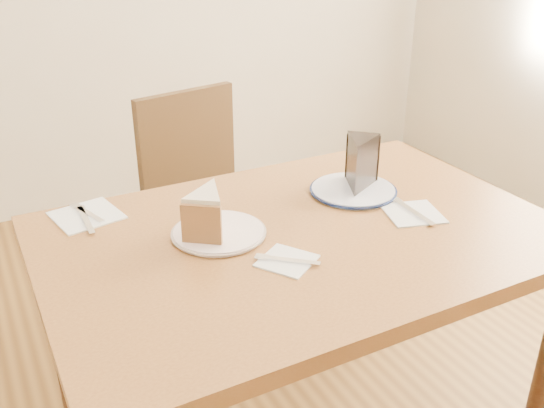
{
  "coord_description": "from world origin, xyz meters",
  "views": [
    {
      "loc": [
        -0.65,
        -1.08,
        1.43
      ],
      "look_at": [
        -0.04,
        0.07,
        0.8
      ],
      "focal_mm": 40.0,
      "sensor_mm": 36.0,
      "label": 1
    }
  ],
  "objects_px": {
    "carrot_cake": "(209,211)",
    "plate_navy": "(353,190)",
    "table": "(301,266)",
    "chocolate_cake": "(359,166)",
    "chair_far": "(212,211)",
    "plate_cream": "(219,233)"
  },
  "relations": [
    {
      "from": "carrot_cake",
      "to": "plate_navy",
      "type": "bearing_deg",
      "value": 41.32
    },
    {
      "from": "table",
      "to": "chocolate_cake",
      "type": "relative_size",
      "value": 9.68
    },
    {
      "from": "table",
      "to": "chair_far",
      "type": "relative_size",
      "value": 1.35
    },
    {
      "from": "chair_far",
      "to": "table",
      "type": "bearing_deg",
      "value": 75.11
    },
    {
      "from": "chair_far",
      "to": "chocolate_cake",
      "type": "height_order",
      "value": "chair_far"
    },
    {
      "from": "carrot_cake",
      "to": "chocolate_cake",
      "type": "height_order",
      "value": "chocolate_cake"
    },
    {
      "from": "chair_far",
      "to": "plate_navy",
      "type": "xyz_separation_m",
      "value": [
        0.19,
        -0.55,
        0.26
      ]
    },
    {
      "from": "plate_cream",
      "to": "plate_navy",
      "type": "relative_size",
      "value": 0.95
    },
    {
      "from": "plate_navy",
      "to": "carrot_cake",
      "type": "distance_m",
      "value": 0.44
    },
    {
      "from": "plate_cream",
      "to": "carrot_cake",
      "type": "relative_size",
      "value": 1.72
    },
    {
      "from": "plate_navy",
      "to": "carrot_cake",
      "type": "xyz_separation_m",
      "value": [
        -0.43,
        -0.04,
        0.05
      ]
    },
    {
      "from": "table",
      "to": "chair_far",
      "type": "xyz_separation_m",
      "value": [
        0.04,
        0.68,
        -0.15
      ]
    },
    {
      "from": "chair_far",
      "to": "plate_cream",
      "type": "relative_size",
      "value": 4.22
    },
    {
      "from": "table",
      "to": "chair_far",
      "type": "height_order",
      "value": "chair_far"
    },
    {
      "from": "table",
      "to": "chocolate_cake",
      "type": "height_order",
      "value": "chocolate_cake"
    },
    {
      "from": "chair_far",
      "to": "chocolate_cake",
      "type": "distance_m",
      "value": 0.67
    },
    {
      "from": "carrot_cake",
      "to": "chocolate_cake",
      "type": "xyz_separation_m",
      "value": [
        0.44,
        0.03,
        0.02
      ]
    },
    {
      "from": "carrot_cake",
      "to": "chair_far",
      "type": "bearing_deg",
      "value": 104.28
    },
    {
      "from": "chair_far",
      "to": "plate_cream",
      "type": "xyz_separation_m",
      "value": [
        -0.22,
        -0.6,
        0.26
      ]
    },
    {
      "from": "plate_cream",
      "to": "table",
      "type": "bearing_deg",
      "value": -21.72
    },
    {
      "from": "plate_navy",
      "to": "chocolate_cake",
      "type": "height_order",
      "value": "chocolate_cake"
    },
    {
      "from": "plate_navy",
      "to": "plate_cream",
      "type": "bearing_deg",
      "value": -172.83
    }
  ]
}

